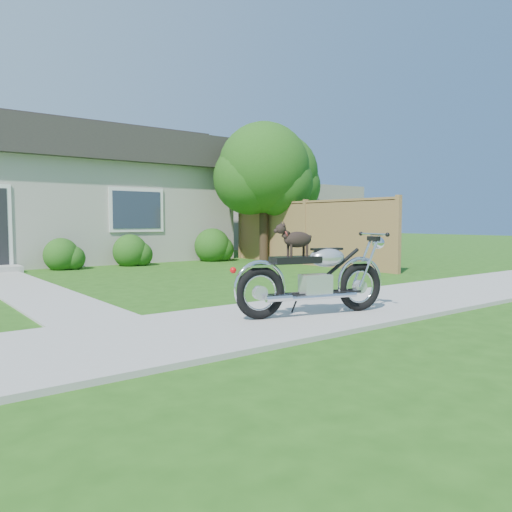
{
  "coord_description": "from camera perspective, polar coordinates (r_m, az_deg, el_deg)",
  "views": [
    {
      "loc": [
        -3.63,
        -4.97,
        1.28
      ],
      "look_at": [
        0.89,
        1.0,
        0.75
      ],
      "focal_mm": 35.0,
      "sensor_mm": 36.0,
      "label": 1
    }
  ],
  "objects": [
    {
      "name": "sidewalk",
      "position": [
        6.28,
        -0.96,
        -7.52
      ],
      "size": [
        24.0,
        2.2,
        0.04
      ],
      "primitive_type": "cube",
      "color": "#9E9B93",
      "rests_on": "ground"
    },
    {
      "name": "motorcycle_with_dog",
      "position": [
        6.61,
        6.71,
        -2.22
      ],
      "size": [
        2.19,
        0.84,
        1.2
      ],
      "rotation": [
        0.0,
        0.0,
        -0.24
      ],
      "color": "black",
      "rests_on": "sidewalk"
    },
    {
      "name": "tree_near",
      "position": [
        15.8,
        1.42,
        9.53
      ],
      "size": [
        2.86,
        2.84,
        4.35
      ],
      "color": "#3D2B1C",
      "rests_on": "ground"
    },
    {
      "name": "house",
      "position": [
        17.37,
        -25.23,
        6.56
      ],
      "size": [
        12.6,
        7.03,
        4.5
      ],
      "color": "#BCB6AA",
      "rests_on": "ground"
    },
    {
      "name": "shrub_row",
      "position": [
        14.06,
        -20.81,
        0.3
      ],
      "size": [
        11.36,
        1.13,
        1.13
      ],
      "color": "#214F14",
      "rests_on": "ground"
    },
    {
      "name": "tree_far",
      "position": [
        19.02,
        2.97,
        9.03
      ],
      "size": [
        2.99,
        2.98,
        4.58
      ],
      "color": "#3D2B1C",
      "rests_on": "ground"
    },
    {
      "name": "potted_plant_right",
      "position": [
        14.66,
        -14.67,
        0.3
      ],
      "size": [
        0.56,
        0.56,
        0.72
      ],
      "primitive_type": "imported",
      "rotation": [
        0.0,
        0.0,
        3.84
      ],
      "color": "#2C6C1D",
      "rests_on": "ground"
    },
    {
      "name": "ground",
      "position": [
        6.28,
        -0.96,
        -7.7
      ],
      "size": [
        80.0,
        80.0,
        0.0
      ],
      "primitive_type": "plane",
      "color": "#235114",
      "rests_on": "ground"
    },
    {
      "name": "walkway",
      "position": [
        10.27,
        -24.93,
        -3.41
      ],
      "size": [
        1.2,
        8.0,
        0.03
      ],
      "primitive_type": "cube",
      "color": "#9E9B93",
      "rests_on": "ground"
    },
    {
      "name": "fence",
      "position": [
        14.62,
        5.66,
        2.69
      ],
      "size": [
        0.12,
        6.62,
        1.9
      ],
      "color": "#976B43",
      "rests_on": "ground"
    }
  ]
}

